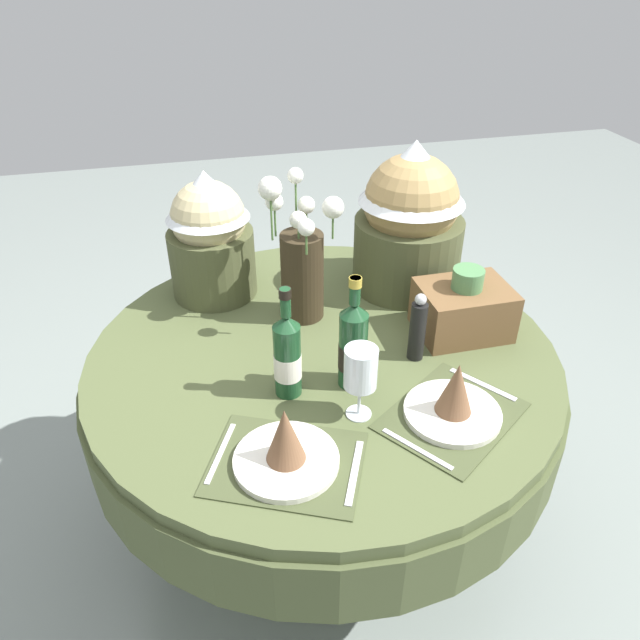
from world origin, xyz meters
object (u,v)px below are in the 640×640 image
pepper_mill (418,329)px  gift_tub_back_right (410,213)px  place_setting_left (286,449)px  wine_bottle_centre (353,345)px  place_setting_right (454,402)px  wine_glass_right (361,369)px  wine_bottle_left (287,355)px  gift_tub_back_left (210,231)px  flower_vase (301,263)px  dining_table (323,387)px  woven_basket_side_right (463,308)px

pepper_mill → gift_tub_back_right: (0.12, 0.40, 0.16)m
pepper_mill → place_setting_left: bearing=-144.3°
wine_bottle_centre → pepper_mill: bearing=17.9°
place_setting_right → wine_glass_right: size_ratio=2.16×
wine_bottle_left → gift_tub_back_left: bearing=103.3°
flower_vase → wine_bottle_centre: size_ratio=1.44×
place_setting_right → dining_table: bearing=124.9°
dining_table → place_setting_left: place_setting_left is taller
wine_bottle_left → pepper_mill: size_ratio=1.51×
gift_tub_back_left → wine_bottle_centre: bearing=-61.8°
pepper_mill → gift_tub_back_right: size_ratio=0.42×
woven_basket_side_right → wine_glass_right: bearing=-145.3°
flower_vase → gift_tub_back_left: size_ratio=1.11×
wine_bottle_centre → gift_tub_back_right: 0.58m
place_setting_left → woven_basket_side_right: 0.73m
gift_tub_back_right → dining_table: bearing=-140.2°
flower_vase → wine_bottle_centre: (0.06, -0.35, -0.06)m
wine_bottle_centre → gift_tub_back_left: gift_tub_back_left is taller
pepper_mill → place_setting_right: bearing=-90.1°
wine_glass_right → wine_bottle_left: bearing=140.0°
dining_table → gift_tub_back_right: (0.36, 0.30, 0.40)m
wine_bottle_left → woven_basket_side_right: (0.55, 0.15, -0.04)m
place_setting_right → pepper_mill: pepper_mill is taller
dining_table → wine_glass_right: bearing=-86.0°
wine_glass_right → gift_tub_back_left: bearing=112.5°
woven_basket_side_right → gift_tub_back_left: bearing=149.2°
dining_table → wine_bottle_centre: 0.31m
wine_glass_right → flower_vase: bearing=94.5°
dining_table → gift_tub_back_left: (-0.26, 0.40, 0.36)m
place_setting_left → woven_basket_side_right: size_ratio=1.61×
place_setting_right → woven_basket_side_right: bearing=62.1°
gift_tub_back_right → woven_basket_side_right: size_ratio=1.89×
woven_basket_side_right → pepper_mill: bearing=-153.5°
place_setting_right → gift_tub_back_left: (-0.51, 0.75, 0.17)m
flower_vase → woven_basket_side_right: bearing=-24.3°
place_setting_left → place_setting_right: bearing=7.6°
woven_basket_side_right → dining_table: bearing=179.0°
dining_table → pepper_mill: bearing=-21.7°
wine_bottle_centre → gift_tub_back_right: bearing=55.2°
gift_tub_back_left → pepper_mill: bearing=-44.5°
wine_bottle_left → flower_vase: bearing=71.9°
wine_bottle_centre → woven_basket_side_right: 0.42m
dining_table → place_setting_right: size_ratio=3.19×
dining_table → place_setting_right: place_setting_right is taller
place_setting_left → wine_bottle_left: bearing=77.5°
dining_table → gift_tub_back_left: gift_tub_back_left is taller
place_setting_right → gift_tub_back_right: size_ratio=0.87×
flower_vase → dining_table: bearing=-84.8°
flower_vase → wine_bottle_centre: bearing=-81.1°
wine_bottle_left → wine_bottle_centre: bearing=-1.5°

